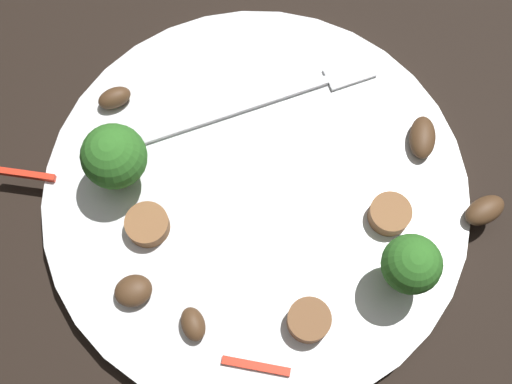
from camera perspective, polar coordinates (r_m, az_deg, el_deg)
The scene contains 15 objects.
ground_plane at distance 0.46m, azimuth 0.00°, elevation -0.62°, with size 1.40×1.40×0.00m, color black.
plate at distance 0.46m, azimuth 0.00°, elevation -0.32°, with size 0.29×0.29×0.01m, color white.
fork at distance 0.48m, azimuth 1.59°, elevation 8.13°, with size 0.18×0.07×0.00m.
broccoli_floret_0 at distance 0.41m, azimuth 13.20°, elevation -6.12°, with size 0.04×0.04×0.06m.
broccoli_floret_1 at distance 0.43m, azimuth -12.11°, elevation 2.96°, with size 0.04×0.04×0.06m.
sausage_slice_0 at distance 0.42m, azimuth 4.58°, elevation -10.95°, with size 0.03×0.03×0.01m, color brown.
sausage_slice_1 at distance 0.44m, azimuth -9.33°, elevation -2.79°, with size 0.03×0.03×0.01m, color brown.
sausage_slice_2 at distance 0.45m, azimuth 11.43°, elevation -1.87°, with size 0.03×0.03×0.01m, color brown.
mushroom_0 at distance 0.46m, azimuth 19.09°, elevation -1.49°, with size 0.03×0.02×0.01m, color #4C331E.
mushroom_1 at distance 0.42m, azimuth -5.44°, elevation -11.26°, with size 0.02×0.01×0.01m, color #4C331E.
mushroom_2 at distance 0.43m, azimuth -10.52°, elevation -8.36°, with size 0.02×0.02×0.01m, color #4C331E.
mushroom_3 at distance 0.48m, azimuth -12.09°, elevation 7.93°, with size 0.02×0.01×0.01m, color #4C331E.
mushroom_4 at distance 0.47m, azimuth 14.14°, elevation 4.59°, with size 0.03×0.02×0.01m, color #4C331E.
pepper_strip_0 at distance 0.48m, azimuth -19.10°, elevation 1.43°, with size 0.04×0.00×0.00m, color red.
pepper_strip_1 at distance 0.42m, azimuth 0.01°, elevation -14.75°, with size 0.04×0.01×0.00m, color red.
Camera 1 is at (-0.09, -0.12, 0.44)m, focal length 46.46 mm.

